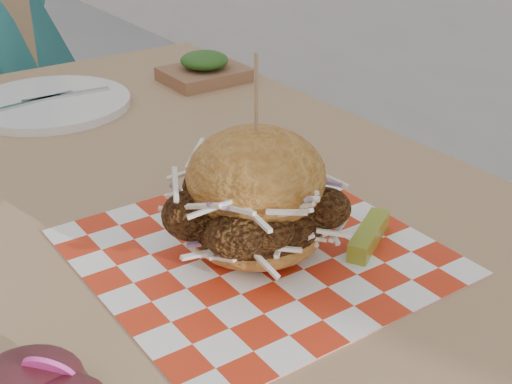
# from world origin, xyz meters

# --- Properties ---
(patio_table) EXTENTS (0.80, 1.20, 0.75)m
(patio_table) POSITION_xyz_m (0.28, 0.12, 0.67)
(patio_table) COLOR tan
(patio_table) RESTS_ON ground
(paper_liner) EXTENTS (0.36, 0.36, 0.00)m
(paper_liner) POSITION_xyz_m (0.30, -0.10, 0.75)
(paper_liner) COLOR red
(paper_liner) RESTS_ON patio_table
(sandwich) EXTENTS (0.20, 0.20, 0.22)m
(sandwich) POSITION_xyz_m (0.30, -0.10, 0.81)
(sandwich) COLOR #C08036
(sandwich) RESTS_ON paper_liner
(pickle_spear) EXTENTS (0.09, 0.07, 0.02)m
(pickle_spear) POSITION_xyz_m (0.41, -0.16, 0.76)
(pickle_spear) COLOR olive
(pickle_spear) RESTS_ON paper_liner
(place_setting) EXTENTS (0.27, 0.27, 0.02)m
(place_setting) POSITION_xyz_m (0.28, 0.49, 0.76)
(place_setting) COLOR white
(place_setting) RESTS_ON patio_table
(kraft_tray) EXTENTS (0.15, 0.12, 0.06)m
(kraft_tray) POSITION_xyz_m (0.57, 0.46, 0.77)
(kraft_tray) COLOR brown
(kraft_tray) RESTS_ON patio_table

